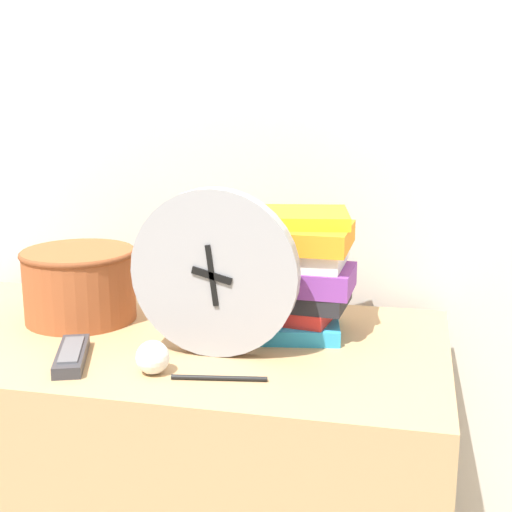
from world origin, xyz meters
TOP-DOWN VIEW (x-y plane):
  - wall_back at (0.00, 0.62)m, footprint 6.00×0.04m
  - desk_clock at (0.12, 0.21)m, footprint 0.29×0.03m
  - book_stack at (0.23, 0.37)m, footprint 0.26×0.23m
  - basket at (-0.19, 0.34)m, footprint 0.22×0.22m
  - tv_remote at (-0.10, 0.13)m, footprint 0.10×0.17m
  - crumpled_paper_ball at (0.05, 0.11)m, footprint 0.05×0.05m
  - pen at (0.16, 0.10)m, footprint 0.15×0.03m

SIDE VIEW (x-z plane):
  - pen at x=0.16m, z-range 0.77..0.78m
  - tv_remote at x=-0.10m, z-range 0.77..0.80m
  - crumpled_paper_ball at x=0.05m, z-range 0.77..0.83m
  - basket at x=-0.19m, z-range 0.78..0.92m
  - book_stack at x=0.23m, z-range 0.78..1.00m
  - desk_clock at x=0.12m, z-range 0.77..1.06m
  - wall_back at x=0.00m, z-range 0.00..2.40m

